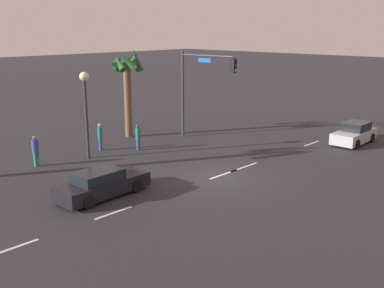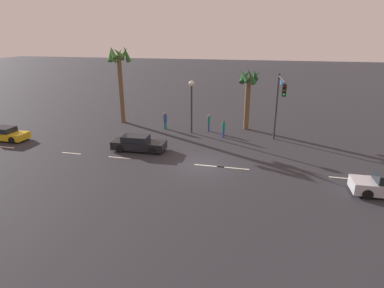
{
  "view_description": "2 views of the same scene",
  "coord_description": "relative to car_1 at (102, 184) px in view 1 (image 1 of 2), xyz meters",
  "views": [
    {
      "loc": [
        -17.87,
        -15.29,
        7.86
      ],
      "look_at": [
        -1.22,
        0.71,
        1.94
      ],
      "focal_mm": 42.51,
      "sensor_mm": 36.0,
      "label": 1
    },
    {
      "loc": [
        4.44,
        -22.13,
        9.56
      ],
      "look_at": [
        -0.78,
        0.0,
        1.68
      ],
      "focal_mm": 29.55,
      "sensor_mm": 36.0,
      "label": 2
    }
  ],
  "objects": [
    {
      "name": "lane_stripe_1",
      "position": [
        -5.31,
        -2.03,
        -0.62
      ],
      "size": [
        1.8,
        0.14,
        0.01
      ],
      "primitive_type": "cube",
      "color": "silver",
      "rests_on": "ground_plane"
    },
    {
      "name": "ground_plane",
      "position": [
        6.05,
        -2.03,
        -0.63
      ],
      "size": [
        220.0,
        220.0,
        0.0
      ],
      "primitive_type": "plane",
      "color": "#28282D"
    },
    {
      "name": "streetlamp",
      "position": [
        3.3,
        6.13,
        3.18
      ],
      "size": [
        0.56,
        0.56,
        5.33
      ],
      "color": "#2D2D33",
      "rests_on": "ground_plane"
    },
    {
      "name": "traffic_signal",
      "position": [
        11.63,
        4.47,
        3.61
      ],
      "size": [
        0.6,
        4.78,
        6.26
      ],
      "color": "#38383D",
      "rests_on": "ground_plane"
    },
    {
      "name": "pedestrian_0",
      "position": [
        0.23,
        6.88,
        0.33
      ],
      "size": [
        0.47,
        0.47,
        1.82
      ],
      "color": "#1E7266",
      "rests_on": "ground_plane"
    },
    {
      "name": "lane_stripe_3",
      "position": [
        6.64,
        -2.03,
        -0.62
      ],
      "size": [
        2.33,
        0.14,
        0.01
      ],
      "primitive_type": "cube",
      "color": "silver",
      "rests_on": "ground_plane"
    },
    {
      "name": "lane_stripe_4",
      "position": [
        8.47,
        -2.03,
        -0.62
      ],
      "size": [
        2.48,
        0.14,
        0.01
      ],
      "primitive_type": "cube",
      "color": "silver",
      "rests_on": "ground_plane"
    },
    {
      "name": "car_2",
      "position": [
        18.31,
        -4.1,
        0.05
      ],
      "size": [
        4.13,
        1.84,
        1.48
      ],
      "color": "#B7B7BC",
      "rests_on": "ground_plane"
    },
    {
      "name": "lane_stripe_2",
      "position": [
        -0.85,
        -2.03,
        -0.62
      ],
      "size": [
        1.97,
        0.14,
        0.01
      ],
      "primitive_type": "cube",
      "color": "silver",
      "rests_on": "ground_plane"
    },
    {
      "name": "pedestrian_2",
      "position": [
        4.9,
        7.11,
        0.35
      ],
      "size": [
        0.42,
        0.42,
        1.81
      ],
      "color": "#2D478C",
      "rests_on": "ground_plane"
    },
    {
      "name": "car_1",
      "position": [
        0.0,
        0.0,
        0.0
      ],
      "size": [
        4.69,
        1.94,
        1.34
      ],
      "color": "black",
      "rests_on": "ground_plane"
    },
    {
      "name": "lane_stripe_5",
      "position": [
        16.22,
        -2.03,
        -0.62
      ],
      "size": [
        1.89,
        0.14,
        0.01
      ],
      "primitive_type": "cube",
      "color": "silver",
      "rests_on": "ground_plane"
    },
    {
      "name": "pedestrian_1",
      "position": [
        6.68,
        5.39,
        0.29
      ],
      "size": [
        0.33,
        0.33,
        1.71
      ],
      "color": "#2D478C",
      "rests_on": "ground_plane"
    },
    {
      "name": "palm_tree_1",
      "position": [
        8.67,
        8.83,
        3.9
      ],
      "size": [
        2.56,
        2.75,
        6.54
      ],
      "color": "brown",
      "rests_on": "ground_plane"
    }
  ]
}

